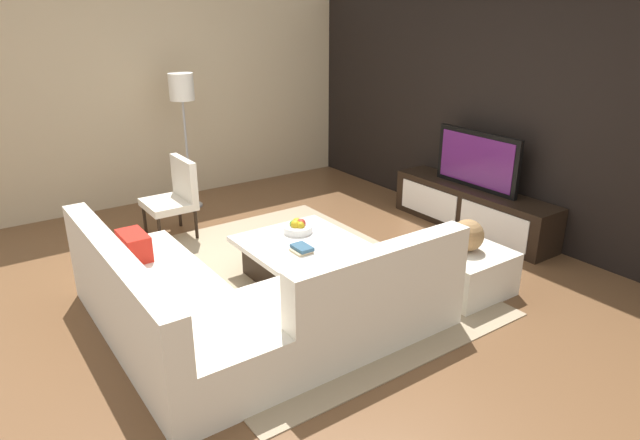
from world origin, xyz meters
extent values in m
plane|color=brown|center=(0.00, 0.00, 0.00)|extent=(14.00, 14.00, 0.00)
cube|color=black|center=(0.00, 2.70, 1.40)|extent=(6.40, 0.12, 2.80)
cube|color=#C6B28E|center=(-3.20, 0.20, 1.40)|extent=(0.12, 5.20, 2.80)
cube|color=tan|center=(-0.10, 0.00, 0.01)|extent=(3.36, 2.55, 0.01)
cube|color=black|center=(0.00, 2.40, 0.25)|extent=(2.05, 0.45, 0.50)
cube|color=white|center=(-0.47, 2.17, 0.25)|extent=(0.87, 0.01, 0.35)
cube|color=white|center=(0.47, 2.17, 0.25)|extent=(0.87, 0.01, 0.35)
cube|color=black|center=(0.00, 2.40, 0.82)|extent=(1.10, 0.05, 0.64)
cube|color=#591E66|center=(0.00, 2.37, 0.82)|extent=(0.99, 0.01, 0.54)
cube|color=silver|center=(0.20, -1.30, 0.22)|extent=(2.30, 0.85, 0.43)
cube|color=silver|center=(0.20, -1.64, 0.64)|extent=(2.30, 0.18, 0.41)
cube|color=silver|center=(0.93, -0.08, 0.22)|extent=(0.85, 1.59, 0.43)
cube|color=silver|center=(1.26, -0.08, 0.64)|extent=(0.18, 1.59, 0.41)
cube|color=red|center=(-0.49, -1.30, 0.54)|extent=(0.36, 0.20, 0.22)
cube|color=red|center=(0.93, 0.31, 0.46)|extent=(0.60, 0.44, 0.06)
cube|color=black|center=(-0.10, 0.10, 0.17)|extent=(0.78, 0.81, 0.33)
cube|color=white|center=(-0.10, 0.10, 0.35)|extent=(0.98, 1.01, 0.05)
cylinder|color=black|center=(-2.03, -0.73, 0.19)|extent=(0.04, 0.04, 0.38)
cylinder|color=black|center=(-1.55, -0.73, 0.19)|extent=(0.04, 0.04, 0.38)
cylinder|color=black|center=(-2.03, -0.31, 0.19)|extent=(0.04, 0.04, 0.38)
cylinder|color=black|center=(-1.55, -0.31, 0.19)|extent=(0.04, 0.04, 0.38)
cube|color=silver|center=(-1.79, -0.52, 0.38)|extent=(0.55, 0.49, 0.08)
cube|color=silver|center=(-1.79, -0.31, 0.65)|extent=(0.55, 0.08, 0.45)
cylinder|color=#A5A5AA|center=(-2.61, 0.07, 0.01)|extent=(0.28, 0.28, 0.02)
cylinder|color=#A5A5AA|center=(-2.61, 0.07, 0.69)|extent=(0.03, 0.03, 1.33)
cylinder|color=white|center=(-2.61, 0.07, 1.52)|extent=(0.30, 0.30, 0.32)
cube|color=silver|center=(0.97, 1.17, 0.20)|extent=(0.70, 0.70, 0.40)
cylinder|color=silver|center=(-0.28, 0.20, 0.42)|extent=(0.28, 0.28, 0.07)
sphere|color=gold|center=(-0.23, 0.20, 0.47)|extent=(0.08, 0.08, 0.08)
sphere|color=#B23326|center=(-0.27, 0.23, 0.47)|extent=(0.09, 0.09, 0.09)
sphere|color=gold|center=(-0.33, 0.22, 0.47)|extent=(0.08, 0.08, 0.08)
sphere|color=#4C8C33|center=(-0.31, 0.17, 0.46)|extent=(0.07, 0.07, 0.07)
sphere|color=gold|center=(-0.27, 0.17, 0.47)|extent=(0.09, 0.09, 0.09)
sphere|color=#997247|center=(0.97, 1.17, 0.54)|extent=(0.29, 0.29, 0.29)
cube|color=#CCB78C|center=(0.13, -0.03, 0.39)|extent=(0.17, 0.15, 0.02)
cube|color=#2D516B|center=(0.12, -0.01, 0.42)|extent=(0.20, 0.13, 0.03)
camera|label=1|loc=(3.92, -2.50, 2.42)|focal=31.39mm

